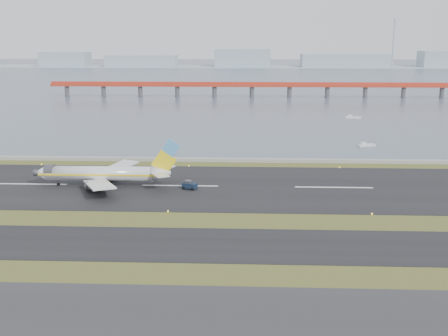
{
  "coord_description": "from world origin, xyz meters",
  "views": [
    {
      "loc": [
        17.57,
        -111.14,
        38.24
      ],
      "look_at": [
        11.88,
        22.0,
        6.86
      ],
      "focal_mm": 45.0,
      "sensor_mm": 36.0,
      "label": 1
    }
  ],
  "objects": [
    {
      "name": "taxiway_strip",
      "position": [
        0.0,
        -12.0,
        0.05
      ],
      "size": [
        1000.0,
        18.0,
        0.1
      ],
      "primitive_type": "cube",
      "color": "black",
      "rests_on": "ground"
    },
    {
      "name": "runway_strip",
      "position": [
        0.0,
        30.0,
        0.05
      ],
      "size": [
        1000.0,
        45.0,
        0.1
      ],
      "primitive_type": "cube",
      "color": "black",
      "rests_on": "ground"
    },
    {
      "name": "workboat_far",
      "position": [
        67.56,
        156.73,
        0.56
      ],
      "size": [
        7.52,
        2.99,
        1.78
      ],
      "rotation": [
        0.0,
        0.0,
        -0.09
      ],
      "color": "silver",
      "rests_on": "ground"
    },
    {
      "name": "bay_water",
      "position": [
        0.0,
        460.0,
        0.0
      ],
      "size": [
        1400.0,
        800.0,
        1.3
      ],
      "primitive_type": "cube",
      "color": "#455163",
      "rests_on": "ground"
    },
    {
      "name": "seawall",
      "position": [
        0.0,
        60.0,
        0.5
      ],
      "size": [
        1000.0,
        2.5,
        1.0
      ],
      "primitive_type": "cube",
      "color": "#969691",
      "rests_on": "ground"
    },
    {
      "name": "red_pier",
      "position": [
        20.0,
        250.0,
        7.28
      ],
      "size": [
        260.0,
        5.0,
        10.2
      ],
      "color": "red",
      "rests_on": "ground"
    },
    {
      "name": "ground",
      "position": [
        0.0,
        0.0,
        0.0
      ],
      "size": [
        1000.0,
        1000.0,
        0.0
      ],
      "primitive_type": "plane",
      "color": "#3B4B1A",
      "rests_on": "ground"
    },
    {
      "name": "airliner",
      "position": [
        -19.37,
        28.76,
        3.46
      ],
      "size": [
        38.52,
        32.89,
        12.8
      ],
      "color": "silver",
      "rests_on": "ground"
    },
    {
      "name": "far_shoreline",
      "position": [
        13.62,
        620.0,
        6.07
      ],
      "size": [
        1400.0,
        80.0,
        60.5
      ],
      "color": "#98AAB3",
      "rests_on": "ground"
    },
    {
      "name": "pushback_tug",
      "position": [
        2.83,
        26.84,
        1.12
      ],
      "size": [
        4.1,
        3.28,
        2.3
      ],
      "rotation": [
        0.0,
        0.0,
        -0.41
      ],
      "color": "#122033",
      "rests_on": "ground"
    },
    {
      "name": "workboat_near",
      "position": [
        59.68,
        86.82,
        0.49
      ],
      "size": [
        6.67,
        3.98,
        1.55
      ],
      "rotation": [
        0.0,
        0.0,
        0.33
      ],
      "color": "silver",
      "rests_on": "ground"
    }
  ]
}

